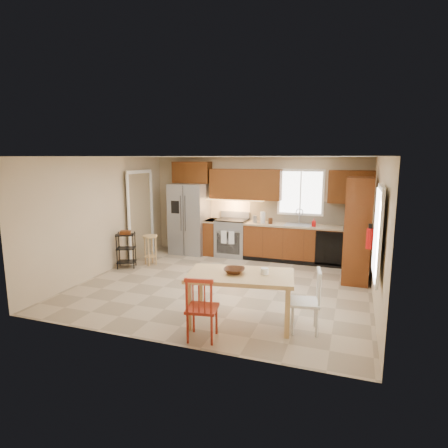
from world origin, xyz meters
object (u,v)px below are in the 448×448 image
soap_bottle (314,222)px  fire_extinguisher (370,239)px  bar_stool (150,250)px  range_stove (232,238)px  utility_cart (126,250)px  pantry (357,230)px  table_jar (265,273)px  chair_red (202,307)px  chair_white (305,301)px  table_bowl (234,273)px  refrigerator (190,219)px  dining_table (240,299)px

soap_bottle → fire_extinguisher: (1.15, -1.95, 0.10)m
soap_bottle → bar_stool: (-3.58, -1.32, -0.65)m
range_stove → utility_cart: bearing=-137.5°
range_stove → bar_stool: (-1.55, -1.40, -0.11)m
pantry → table_jar: pantry is taller
chair_red → bar_stool: chair_red is taller
soap_bottle → chair_red: (-1.03, -4.28, -0.54)m
utility_cart → bar_stool: bearing=20.3°
table_jar → pantry: bearing=64.0°
chair_white → table_bowl: bearing=83.2°
chair_red → utility_cart: (-2.95, 2.58, -0.05)m
chair_white → table_jar: size_ratio=6.86×
table_bowl → refrigerator: bearing=123.3°
soap_bottle → dining_table: bearing=-100.6°
chair_white → utility_cart: bearing=56.6°
refrigerator → table_jar: bearing=-51.4°
refrigerator → pantry: size_ratio=0.87×
range_stove → dining_table: 3.96m
chair_white → bar_stool: size_ratio=1.32×
soap_bottle → table_bowl: 3.72m
dining_table → utility_cart: 3.83m
pantry → dining_table: (-1.63, -2.73, -0.67)m
utility_cart → refrigerator: bearing=41.9°
soap_bottle → table_bowl: size_ratio=0.60×
chair_white → table_bowl: size_ratio=2.90×
pantry → chair_red: pantry is taller
fire_extinguisher → chair_red: 3.26m
range_stove → chair_white: (2.30, -3.67, -0.00)m
pantry → dining_table: 3.25m
range_stove → fire_extinguisher: bearing=-32.6°
pantry → fire_extinguisher: size_ratio=5.83×
chair_red → soap_bottle: bearing=67.0°
dining_table → bar_stool: size_ratio=2.24×
dining_table → chair_white: size_ratio=1.70×
table_jar → refrigerator: bearing=128.6°
soap_bottle → chair_red: bearing=-103.5°
soap_bottle → dining_table: 3.75m
pantry → dining_table: size_ratio=1.34×
pantry → bar_stool: 4.60m
pantry → chair_red: (-1.98, -3.38, -0.59)m
dining_table → utility_cart: bearing=140.1°
pantry → table_jar: 2.94m
pantry → table_bowl: size_ratio=6.63×
chair_red → pantry: bearing=50.2°
soap_bottle → chair_white: (0.27, -3.58, -0.54)m
dining_table → chair_red: (-0.35, -0.65, 0.08)m
bar_stool → utility_cart: utility_cart is taller
fire_extinguisher → chair_red: (-2.18, -2.33, -0.64)m
range_stove → table_bowl: 3.94m
refrigerator → range_stove: size_ratio=1.98×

